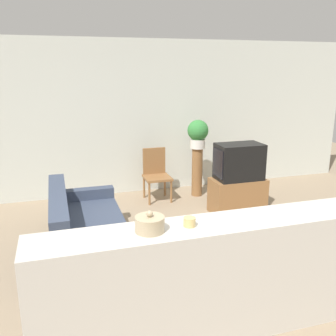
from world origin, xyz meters
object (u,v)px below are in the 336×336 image
Objects in this scene: television at (239,162)px; wooden_chair at (156,172)px; couch at (85,231)px; decorative_bowl at (150,224)px; potted_plant at (198,133)px.

wooden_chair is (-1.05, 0.98, -0.35)m from television.
television is at bearing 15.46° from couch.
wooden_chair is 3.60m from decorative_bowl.
couch is 1.95× the size of wooden_chair.
potted_plant is (0.74, -0.03, 0.66)m from wooden_chair.
television is 1.48m from wooden_chair.
potted_plant is (2.10, 1.61, 0.85)m from couch.
potted_plant reaches higher than couch.
potted_plant reaches higher than wooden_chair.
couch is 2.78m from potted_plant.
wooden_chair is at bearing 74.05° from decorative_bowl.
wooden_chair reaches higher than couch.
wooden_chair is (1.35, 1.65, 0.20)m from couch.
wooden_chair is at bearing 50.64° from couch.
wooden_chair is 0.99m from potted_plant.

